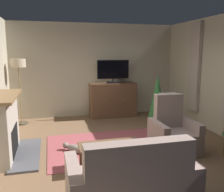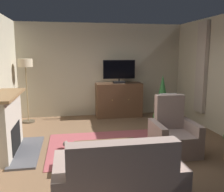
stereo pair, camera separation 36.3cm
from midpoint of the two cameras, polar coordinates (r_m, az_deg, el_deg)
The scene contains 14 objects.
ground_plane at distance 5.26m, azimuth 0.35°, elevation -12.22°, with size 5.66×6.51×0.04m, color brown.
wall_back at distance 7.84m, azimuth -5.22°, elevation 5.92°, with size 5.66×0.10×2.85m, color #B2A88E.
curtain_panel_far at distance 7.15m, azimuth 17.06°, elevation 6.29°, with size 0.10×0.44×2.39m, color #B2A393.
rug_central at distance 5.39m, azimuth -1.85°, elevation -11.37°, with size 2.69×1.95×0.01m, color #9E474C.
fireplace at distance 5.19m, azimuth -25.19°, elevation -6.69°, with size 0.85×1.61×1.19m.
tv_cabinet at distance 7.71m, azimuth -1.20°, elevation -1.05°, with size 1.40×0.56×1.04m.
television at distance 7.54m, azimuth -1.13°, elevation 5.75°, with size 0.97×0.20×0.70m.
coffee_table at distance 4.32m, azimuth -2.79°, elevation -11.56°, with size 1.08×0.50×0.43m.
tv_remote at distance 4.31m, azimuth -2.24°, elevation -10.78°, with size 0.17×0.05×0.02m, color black.
sofa_floral at distance 3.23m, azimuth 0.93°, elevation -20.15°, with size 1.52×0.89×1.03m.
armchair_near_window at distance 5.18m, azimuth 11.85°, elevation -8.49°, with size 0.85×0.83×1.14m.
potted_plant_small_fern_corner at distance 6.83m, azimuth 8.83°, elevation -0.48°, with size 0.47×0.47×1.39m.
cat at distance 5.14m, azimuth -10.75°, elevation -11.73°, with size 0.51×0.58×0.18m.
floor_lamp at distance 7.26m, azimuth -21.95°, elevation 5.13°, with size 0.39×0.39×1.80m.
Camera 1 is at (-1.41, -4.68, 1.96)m, focal length 39.95 mm.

